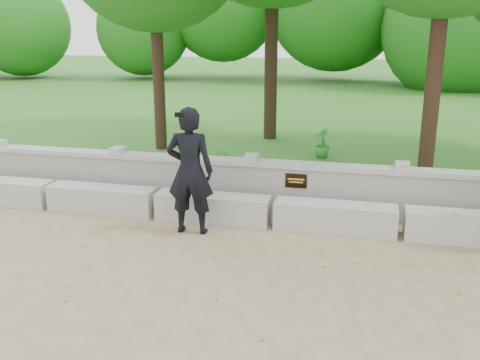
# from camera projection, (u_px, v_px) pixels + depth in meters

# --- Properties ---
(ground) EXTENTS (80.00, 80.00, 0.00)m
(ground) POSITION_uv_depth(u_px,v_px,m) (246.00, 277.00, 6.90)
(ground) COLOR tan
(ground) RESTS_ON ground
(lawn) EXTENTS (40.00, 22.00, 0.25)m
(lawn) POSITION_uv_depth(u_px,v_px,m) (329.00, 110.00, 19.96)
(lawn) COLOR #37641F
(lawn) RESTS_ON ground
(concrete_bench) EXTENTS (11.90, 0.45, 0.45)m
(concrete_bench) POSITION_uv_depth(u_px,v_px,m) (272.00, 212.00, 8.62)
(concrete_bench) COLOR #AFADA6
(concrete_bench) RESTS_ON ground
(parapet_wall) EXTENTS (12.50, 0.35, 0.90)m
(parapet_wall) POSITION_uv_depth(u_px,v_px,m) (280.00, 186.00, 9.21)
(parapet_wall) COLOR #A5A29C
(parapet_wall) RESTS_ON ground
(man_main) EXTENTS (0.76, 0.68, 1.98)m
(man_main) POSITION_uv_depth(u_px,v_px,m) (190.00, 171.00, 8.16)
(man_main) COLOR black
(man_main) RESTS_ON ground
(shrub_a) EXTENTS (0.34, 0.35, 0.55)m
(shrub_a) POSITION_uv_depth(u_px,v_px,m) (105.00, 161.00, 10.65)
(shrub_a) COLOR #2E812B
(shrub_a) RESTS_ON lawn
(shrub_b) EXTENTS (0.44, 0.45, 0.64)m
(shrub_b) POSITION_uv_depth(u_px,v_px,m) (220.00, 166.00, 10.11)
(shrub_b) COLOR #2E812B
(shrub_b) RESTS_ON lawn
(shrub_d) EXTENTS (0.49, 0.49, 0.66)m
(shrub_d) POSITION_uv_depth(u_px,v_px,m) (322.00, 143.00, 12.06)
(shrub_d) COLOR #2E812B
(shrub_d) RESTS_ON lawn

